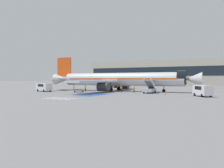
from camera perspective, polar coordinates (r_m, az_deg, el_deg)
ground_plane at (r=60.45m, az=0.49°, el=-1.88°), size 600.00×600.00×0.00m
apron_leadline_yellow at (r=59.87m, az=2.21°, el=-1.90°), size 77.72×2.11×0.01m
apron_stand_patch_blue at (r=46.61m, az=-5.12°, el=-2.82°), size 4.70×9.18×0.01m
apron_walkway_bar_0 at (r=40.36m, az=-16.09°, el=-3.50°), size 0.44×3.60×0.01m
apron_walkway_bar_1 at (r=39.58m, az=-14.79°, el=-3.59°), size 0.44×3.60×0.01m
apron_walkway_bar_2 at (r=38.81m, az=-13.44°, el=-3.68°), size 0.44×3.60×0.01m
apron_walkway_bar_3 at (r=38.07m, az=-12.03°, el=-3.77°), size 0.44×3.60×0.01m
apron_walkway_bar_4 at (r=37.35m, az=-10.58°, el=-3.86°), size 0.44×3.60×0.01m
airliner at (r=60.03m, az=1.60°, el=1.20°), size 42.96×33.91×9.98m
boarding_stairs_forward at (r=52.81m, az=9.81°, el=-1.30°), size 2.32×5.28×3.85m
fuel_tanker at (r=82.58m, az=1.95°, el=0.20°), size 8.73×3.45×3.49m
service_van_0 at (r=61.42m, az=-17.33°, el=-0.66°), size 5.24×3.27×2.19m
service_van_1 at (r=44.97m, az=22.57°, el=-1.41°), size 3.92×4.75×2.18m
baggage_cart at (r=56.38m, az=-8.70°, el=-1.86°), size 2.98×2.77×0.87m
ground_crew_0 at (r=63.54m, az=-9.94°, el=-0.76°), size 0.43×0.49×1.87m
ground_crew_1 at (r=54.07m, az=5.79°, el=-1.26°), size 0.42×0.49×1.64m
ground_crew_2 at (r=60.19m, az=-6.96°, el=-0.98°), size 0.34×0.48×1.68m
ground_crew_3 at (r=55.36m, az=2.45°, el=-1.07°), size 0.38×0.49×1.82m
traffic_cone_0 at (r=47.08m, az=13.64°, el=-2.45°), size 0.54×0.54×0.60m
terminal_building at (r=121.98m, az=13.97°, el=2.82°), size 87.71×12.10×13.35m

